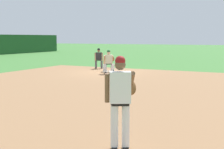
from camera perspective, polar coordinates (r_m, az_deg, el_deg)
ground_plane at (r=19.94m, az=-1.05°, el=0.42°), size 160.00×160.00×0.00m
infield_dirt_patch at (r=13.04m, az=-0.46°, el=-2.94°), size 18.00×18.00×0.01m
first_base_bag at (r=19.94m, az=-1.05°, el=0.55°), size 0.38×0.38×0.09m
baseball at (r=13.99m, az=0.08°, el=-2.14°), size 0.07×0.07×0.07m
pitcher at (r=6.04m, az=1.63°, el=-4.17°), size 0.84×0.58×1.86m
first_baseman at (r=20.36m, az=-0.55°, el=2.62°), size 0.83×1.01×1.34m
baserunner at (r=19.13m, az=-0.62°, el=2.54°), size 0.66×0.68×1.46m
umpire at (r=22.25m, az=-2.44°, el=3.13°), size 0.62×0.68×1.46m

